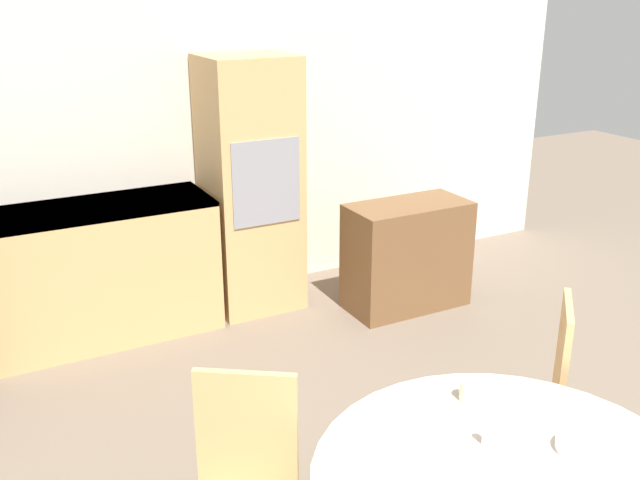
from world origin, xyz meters
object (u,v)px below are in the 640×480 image
(sideboard, at_px, (407,256))
(cup, at_px, (468,391))
(oven_unit, at_px, (250,186))
(chair_far_right, at_px, (537,393))
(bowl_near, at_px, (581,446))

(sideboard, xyz_separation_m, cup, (-1.25, -2.21, 0.42))
(oven_unit, height_order, chair_far_right, oven_unit)
(chair_far_right, relative_size, bowl_near, 5.79)
(sideboard, relative_size, cup, 11.36)
(oven_unit, xyz_separation_m, chair_far_right, (0.29, -2.64, -0.37))
(sideboard, height_order, chair_far_right, chair_far_right)
(cup, bearing_deg, oven_unit, 84.74)
(cup, bearing_deg, sideboard, 60.48)
(chair_far_right, height_order, bowl_near, chair_far_right)
(oven_unit, height_order, bowl_near, oven_unit)
(oven_unit, distance_m, chair_far_right, 2.68)
(cup, bearing_deg, chair_far_right, 16.20)
(sideboard, distance_m, cup, 2.57)
(cup, distance_m, bowl_near, 0.46)
(oven_unit, distance_m, sideboard, 1.27)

